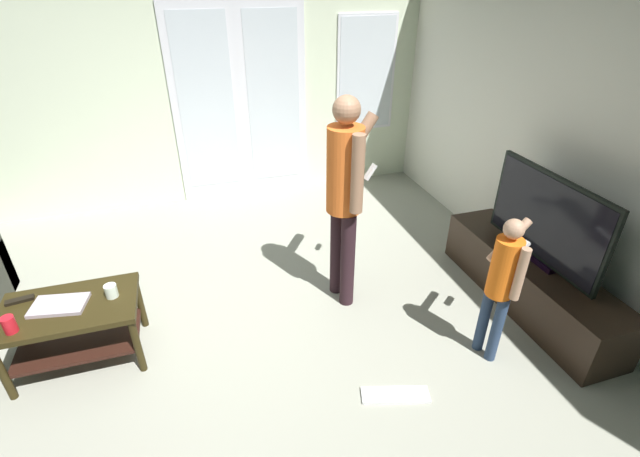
{
  "coord_description": "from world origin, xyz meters",
  "views": [
    {
      "loc": [
        -0.06,
        -2.45,
        2.39
      ],
      "look_at": [
        0.72,
        0.06,
        0.87
      ],
      "focal_mm": 25.02,
      "sensor_mm": 36.0,
      "label": 1
    }
  ],
  "objects_px": {
    "person_adult": "(345,188)",
    "tv_remote_black": "(20,300)",
    "flat_screen_tv": "(546,220)",
    "cup_by_laptop": "(111,291)",
    "cup_near_edge": "(9,325)",
    "coffee_table": "(73,321)",
    "laptop_closed": "(59,305)",
    "tv_stand": "(529,282)",
    "person_child": "(503,278)",
    "loose_keyboard": "(395,395)"
  },
  "relations": [
    {
      "from": "person_adult",
      "to": "tv_remote_black",
      "type": "relative_size",
      "value": 9.89
    },
    {
      "from": "flat_screen_tv",
      "to": "cup_by_laptop",
      "type": "height_order",
      "value": "flat_screen_tv"
    },
    {
      "from": "cup_near_edge",
      "to": "tv_remote_black",
      "type": "bearing_deg",
      "value": 95.29
    },
    {
      "from": "coffee_table",
      "to": "laptop_closed",
      "type": "distance_m",
      "value": 0.15
    },
    {
      "from": "coffee_table",
      "to": "tv_remote_black",
      "type": "bearing_deg",
      "value": 155.27
    },
    {
      "from": "tv_stand",
      "to": "person_child",
      "type": "relative_size",
      "value": 1.56
    },
    {
      "from": "coffee_table",
      "to": "person_child",
      "type": "bearing_deg",
      "value": -16.16
    },
    {
      "from": "flat_screen_tv",
      "to": "cup_by_laptop",
      "type": "relative_size",
      "value": 12.16
    },
    {
      "from": "laptop_closed",
      "to": "cup_by_laptop",
      "type": "bearing_deg",
      "value": 12.31
    },
    {
      "from": "person_adult",
      "to": "person_child",
      "type": "xyz_separation_m",
      "value": [
        0.76,
        -0.92,
        -0.35
      ]
    },
    {
      "from": "cup_near_edge",
      "to": "tv_remote_black",
      "type": "xyz_separation_m",
      "value": [
        -0.03,
        0.31,
        -0.04
      ]
    },
    {
      "from": "person_child",
      "to": "cup_near_edge",
      "type": "xyz_separation_m",
      "value": [
        -3.03,
        0.63,
        -0.13
      ]
    },
    {
      "from": "cup_near_edge",
      "to": "cup_by_laptop",
      "type": "height_order",
      "value": "cup_near_edge"
    },
    {
      "from": "cup_near_edge",
      "to": "tv_remote_black",
      "type": "height_order",
      "value": "cup_near_edge"
    },
    {
      "from": "cup_by_laptop",
      "to": "coffee_table",
      "type": "bearing_deg",
      "value": -176.46
    },
    {
      "from": "laptop_closed",
      "to": "coffee_table",
      "type": "bearing_deg",
      "value": 3.48
    },
    {
      "from": "flat_screen_tv",
      "to": "laptop_closed",
      "type": "distance_m",
      "value": 3.47
    },
    {
      "from": "laptop_closed",
      "to": "tv_remote_black",
      "type": "xyz_separation_m",
      "value": [
        -0.26,
        0.14,
        -0.0
      ]
    },
    {
      "from": "coffee_table",
      "to": "person_adult",
      "type": "height_order",
      "value": "person_adult"
    },
    {
      "from": "person_child",
      "to": "cup_near_edge",
      "type": "distance_m",
      "value": 3.09
    },
    {
      "from": "person_adult",
      "to": "flat_screen_tv",
      "type": "bearing_deg",
      "value": -20.94
    },
    {
      "from": "person_adult",
      "to": "cup_near_edge",
      "type": "bearing_deg",
      "value": -172.67
    },
    {
      "from": "loose_keyboard",
      "to": "cup_by_laptop",
      "type": "xyz_separation_m",
      "value": [
        -1.69,
        0.97,
        0.51
      ]
    },
    {
      "from": "coffee_table",
      "to": "flat_screen_tv",
      "type": "relative_size",
      "value": 0.77
    },
    {
      "from": "person_adult",
      "to": "tv_remote_black",
      "type": "xyz_separation_m",
      "value": [
        -2.29,
        0.02,
        -0.52
      ]
    },
    {
      "from": "person_adult",
      "to": "loose_keyboard",
      "type": "distance_m",
      "value": 1.47
    },
    {
      "from": "coffee_table",
      "to": "cup_near_edge",
      "type": "xyz_separation_m",
      "value": [
        -0.28,
        -0.17,
        0.19
      ]
    },
    {
      "from": "flat_screen_tv",
      "to": "person_adult",
      "type": "relative_size",
      "value": 0.66
    },
    {
      "from": "laptop_closed",
      "to": "cup_near_edge",
      "type": "relative_size",
      "value": 3.05
    },
    {
      "from": "coffee_table",
      "to": "laptop_closed",
      "type": "height_order",
      "value": "laptop_closed"
    },
    {
      "from": "laptop_closed",
      "to": "loose_keyboard",
      "type": "bearing_deg",
      "value": -15.34
    },
    {
      "from": "tv_remote_black",
      "to": "laptop_closed",
      "type": "bearing_deg",
      "value": -36.76
    },
    {
      "from": "person_child",
      "to": "cup_near_edge",
      "type": "bearing_deg",
      "value": 168.25
    },
    {
      "from": "person_child",
      "to": "cup_near_edge",
      "type": "relative_size",
      "value": 9.91
    },
    {
      "from": "cup_by_laptop",
      "to": "tv_remote_black",
      "type": "height_order",
      "value": "cup_by_laptop"
    },
    {
      "from": "coffee_table",
      "to": "tv_remote_black",
      "type": "xyz_separation_m",
      "value": [
        -0.31,
        0.14,
        0.14
      ]
    },
    {
      "from": "person_child",
      "to": "tv_remote_black",
      "type": "height_order",
      "value": "person_child"
    },
    {
      "from": "flat_screen_tv",
      "to": "cup_near_edge",
      "type": "distance_m",
      "value": 3.69
    },
    {
      "from": "laptop_closed",
      "to": "person_adult",
      "type": "bearing_deg",
      "value": 13.62
    },
    {
      "from": "tv_stand",
      "to": "loose_keyboard",
      "type": "relative_size",
      "value": 3.72
    },
    {
      "from": "cup_near_edge",
      "to": "cup_by_laptop",
      "type": "bearing_deg",
      "value": 18.23
    },
    {
      "from": "loose_keyboard",
      "to": "laptop_closed",
      "type": "relative_size",
      "value": 1.36
    },
    {
      "from": "loose_keyboard",
      "to": "cup_by_laptop",
      "type": "distance_m",
      "value": 2.01
    },
    {
      "from": "loose_keyboard",
      "to": "laptop_closed",
      "type": "bearing_deg",
      "value": 154.41
    },
    {
      "from": "tv_stand",
      "to": "coffee_table",
      "type": "bearing_deg",
      "value": 173.01
    },
    {
      "from": "tv_remote_black",
      "to": "tv_stand",
      "type": "bearing_deg",
      "value": -17.81
    },
    {
      "from": "coffee_table",
      "to": "tv_stand",
      "type": "bearing_deg",
      "value": -6.99
    },
    {
      "from": "cup_by_laptop",
      "to": "loose_keyboard",
      "type": "bearing_deg",
      "value": -30.02
    },
    {
      "from": "cup_near_edge",
      "to": "tv_remote_black",
      "type": "relative_size",
      "value": 0.65
    },
    {
      "from": "person_adult",
      "to": "laptop_closed",
      "type": "xyz_separation_m",
      "value": [
        -2.03,
        -0.12,
        -0.52
      ]
    }
  ]
}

